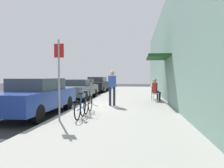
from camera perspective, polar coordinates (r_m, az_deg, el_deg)
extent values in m
plane|color=#2D2D30|center=(9.70, -10.07, -6.98)|extent=(60.00, 60.00, 0.00)
cube|color=#9E9B93|center=(11.23, 4.18, -5.37)|extent=(4.50, 32.00, 0.12)
cube|color=gray|center=(11.34, 16.60, 9.82)|extent=(0.30, 32.00, 6.12)
cube|color=#19471E|center=(11.21, 13.00, 7.58)|extent=(1.10, 2.80, 0.12)
cube|color=navy|center=(8.40, -21.10, -3.97)|extent=(1.80, 4.40, 0.68)
cube|color=#333D47|center=(8.49, -20.67, -0.03)|extent=(1.48, 2.11, 0.46)
cylinder|color=black|center=(9.34, -12.72, -5.37)|extent=(0.22, 0.64, 0.64)
cylinder|color=black|center=(10.00, -21.28, -4.96)|extent=(0.22, 0.64, 0.64)
cylinder|color=black|center=(6.88, -20.75, -8.19)|extent=(0.22, 0.64, 0.64)
cube|color=#47514C|center=(13.56, -9.61, -1.70)|extent=(1.80, 4.40, 0.60)
cube|color=#333D47|center=(13.68, -9.44, 0.47)|extent=(1.48, 2.11, 0.42)
cylinder|color=black|center=(14.69, -5.06, -2.55)|extent=(0.22, 0.64, 0.64)
cylinder|color=black|center=(15.12, -10.93, -2.45)|extent=(0.22, 0.64, 0.64)
cylinder|color=black|center=(12.06, -7.93, -3.62)|extent=(0.22, 0.64, 0.64)
cylinder|color=black|center=(12.58, -14.91, -3.43)|extent=(0.22, 0.64, 0.64)
cube|color=black|center=(19.36, -4.32, -0.37)|extent=(1.80, 4.40, 0.69)
cube|color=#333D47|center=(19.49, -4.23, 1.36)|extent=(1.48, 2.11, 0.47)
cylinder|color=black|center=(20.57, -1.36, -1.17)|extent=(0.22, 0.64, 0.64)
cylinder|color=black|center=(20.88, -5.66, -1.13)|extent=(0.22, 0.64, 0.64)
cylinder|color=black|center=(17.89, -2.74, -1.68)|extent=(0.22, 0.64, 0.64)
cylinder|color=black|center=(18.24, -7.65, -1.62)|extent=(0.22, 0.64, 0.64)
cylinder|color=slate|center=(10.43, -6.09, -2.59)|extent=(0.07, 0.07, 1.10)
cube|color=#383D42|center=(10.40, -6.10, 1.03)|extent=(0.12, 0.10, 0.22)
cylinder|color=gray|center=(6.53, -15.11, 1.03)|extent=(0.06, 0.06, 2.60)
cube|color=red|center=(6.60, -15.12, 9.31)|extent=(0.32, 0.02, 0.44)
torus|color=black|center=(8.12, -6.36, -5.54)|extent=(0.04, 0.66, 0.66)
torus|color=black|center=(7.12, -8.43, -6.66)|extent=(0.04, 0.66, 0.66)
cylinder|color=black|center=(7.62, -7.33, -6.06)|extent=(0.04, 1.05, 0.04)
cylinder|color=black|center=(7.45, -7.64, -4.32)|extent=(0.04, 0.04, 0.50)
cube|color=black|center=(7.42, -7.65, -2.25)|extent=(0.10, 0.20, 0.06)
cylinder|color=black|center=(8.04, -6.46, -3.61)|extent=(0.03, 0.03, 0.56)
cylinder|color=black|center=(8.02, -6.47, -1.62)|extent=(0.46, 0.03, 0.03)
torus|color=black|center=(7.50, -7.52, -6.20)|extent=(0.04, 0.66, 0.66)
torus|color=black|center=(6.51, -9.97, -7.51)|extent=(0.04, 0.66, 0.66)
cylinder|color=#1E4C8C|center=(7.00, -8.66, -6.81)|extent=(0.04, 1.05, 0.04)
cylinder|color=#1E4C8C|center=(6.83, -9.03, -4.93)|extent=(0.04, 0.04, 0.50)
cube|color=black|center=(6.80, -9.04, -2.67)|extent=(0.10, 0.20, 0.06)
cylinder|color=#1E4C8C|center=(7.42, -7.63, -4.11)|extent=(0.03, 0.03, 0.56)
cylinder|color=#1E4C8C|center=(7.39, -7.65, -1.95)|extent=(0.46, 0.03, 0.03)
cylinder|color=silver|center=(11.76, 13.79, -3.69)|extent=(0.04, 0.04, 0.45)
cylinder|color=silver|center=(11.40, 13.33, -3.87)|extent=(0.04, 0.04, 0.45)
cylinder|color=silver|center=(11.86, 12.01, -3.62)|extent=(0.04, 0.04, 0.45)
cylinder|color=silver|center=(11.50, 11.49, -3.80)|extent=(0.04, 0.04, 0.45)
cube|color=silver|center=(11.61, 12.67, -2.57)|extent=(0.56, 0.56, 0.03)
cube|color=silver|center=(11.65, 11.70, -1.53)|extent=(0.18, 0.42, 0.40)
cylinder|color=#232838|center=(11.68, 13.64, -3.68)|extent=(0.11, 0.11, 0.47)
cylinder|color=#232838|center=(11.69, 13.03, -2.51)|extent=(0.39, 0.25, 0.14)
cylinder|color=#232838|center=(11.49, 13.40, -3.77)|extent=(0.11, 0.11, 0.47)
cylinder|color=#232838|center=(11.50, 12.78, -2.59)|extent=(0.39, 0.25, 0.14)
cube|color=#B22626|center=(11.61, 12.30, -1.05)|extent=(0.33, 0.41, 0.56)
sphere|color=tan|center=(11.59, 12.32, 0.97)|extent=(0.22, 0.22, 0.22)
cylinder|color=silver|center=(12.75, 13.04, -3.22)|extent=(0.04, 0.04, 0.45)
cylinder|color=silver|center=(12.37, 13.28, -3.39)|extent=(0.04, 0.04, 0.45)
cylinder|color=silver|center=(12.70, 11.34, -3.23)|extent=(0.04, 0.04, 0.45)
cylinder|color=silver|center=(12.33, 11.53, -3.40)|extent=(0.04, 0.04, 0.45)
cube|color=silver|center=(12.51, 12.31, -2.21)|extent=(0.46, 0.46, 0.03)
cube|color=silver|center=(12.48, 11.38, -1.28)|extent=(0.05, 0.44, 0.40)
cylinder|color=#232838|center=(12.66, 13.05, -3.22)|extent=(0.11, 0.11, 0.47)
cylinder|color=#232838|center=(12.62, 12.48, -2.16)|extent=(0.37, 0.16, 0.14)
cylinder|color=#232838|center=(12.46, 13.18, -3.30)|extent=(0.11, 0.11, 0.47)
cylinder|color=#232838|center=(12.42, 12.59, -2.23)|extent=(0.37, 0.16, 0.14)
cube|color=#CCB28C|center=(12.49, 11.95, -0.82)|extent=(0.24, 0.37, 0.56)
sphere|color=tan|center=(12.47, 11.97, 1.06)|extent=(0.22, 0.22, 0.22)
cylinder|color=#232838|center=(9.58, -0.55, -3.61)|extent=(0.12, 0.12, 0.90)
cylinder|color=#232838|center=(9.56, 0.64, -3.63)|extent=(0.12, 0.12, 0.90)
cube|color=#334C99|center=(9.52, 0.04, 0.75)|extent=(0.36, 0.22, 0.56)
sphere|color=tan|center=(9.52, 0.04, 3.22)|extent=(0.22, 0.22, 0.22)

